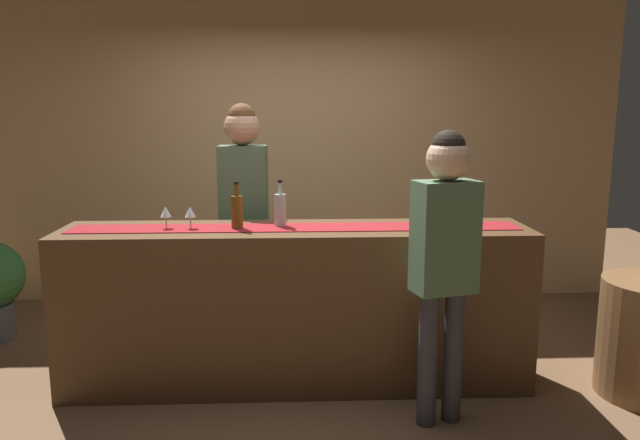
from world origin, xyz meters
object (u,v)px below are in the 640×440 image
Objects in this scene: wine_glass_near_customer at (166,213)px; wine_glass_far_end at (468,211)px; customer_sipping at (445,247)px; wine_bottle_clear at (280,209)px; wine_glass_mid_counter at (190,213)px; wine_bottle_amber at (237,211)px; bartender at (244,198)px.

wine_glass_far_end is at bearing -0.94° from wine_glass_near_customer.
customer_sipping is at bearing -19.01° from wine_glass_near_customer.
wine_glass_far_end is (1.19, -0.09, -0.01)m from wine_bottle_clear.
wine_glass_near_customer and wine_glass_mid_counter have the same top height.
wine_glass_far_end is 0.09× the size of customer_sipping.
wine_bottle_clear is 1.00× the size of wine_bottle_amber.
bartender reaches higher than customer_sipping.
wine_bottle_amber is 2.10× the size of wine_glass_far_end.
wine_glass_mid_counter is at bearing 68.21° from bartender.
wine_glass_far_end is at bearing 160.79° from bartender.
bartender reaches higher than wine_bottle_clear.
bartender reaches higher than wine_glass_near_customer.
wine_bottle_clear is 2.10× the size of wine_glass_near_customer.
customer_sipping is at bearing -24.84° from wine_bottle_amber.
wine_bottle_clear is 0.18× the size of customer_sipping.
wine_glass_near_customer is at bearing -175.59° from wine_bottle_clear.
wine_glass_far_end is 0.08× the size of bartender.
customer_sipping is (-0.27, -0.53, -0.11)m from wine_glass_far_end.
bartender is (-1.47, 0.62, 0.00)m from wine_glass_far_end.
wine_bottle_clear is 0.17× the size of bartender.
wine_bottle_clear is at bearing 121.16° from bartender.
wine_glass_near_customer is 1.00× the size of wine_glass_far_end.
bartender reaches higher than wine_glass_far_end.
wine_glass_near_customer is 0.09× the size of customer_sipping.
wine_bottle_clear reaches higher than wine_glass_mid_counter.
wine_bottle_clear and wine_bottle_amber have the same top height.
wine_bottle_amber reaches higher than wine_glass_near_customer.
wine_bottle_amber is at bearing 140.50° from customer_sipping.
customer_sipping is at bearing -20.48° from wine_glass_mid_counter.
wine_bottle_clear is 0.60m from bartender.
wine_bottle_clear is at bearing 175.85° from wine_glass_far_end.
wine_bottle_clear is 1.19m from wine_glass_far_end.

